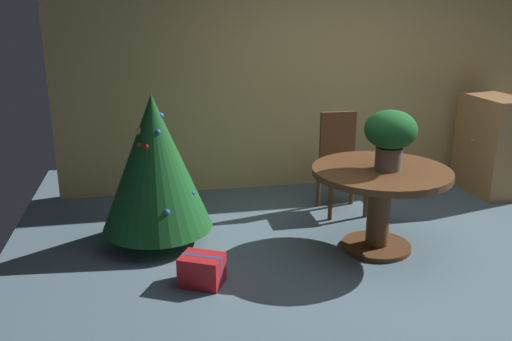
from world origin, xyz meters
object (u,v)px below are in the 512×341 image
gift_box_red (202,270)px  potted_plant (413,176)px  wooden_chair_far (340,158)px  round_dining_table (380,190)px  holiday_tree (155,163)px  wooden_cabinet (491,145)px  flower_vase (390,133)px

gift_box_red → potted_plant: bearing=31.7°
wooden_chair_far → gift_box_red: size_ratio=2.61×
gift_box_red → potted_plant: (2.48, 1.54, 0.11)m
round_dining_table → gift_box_red: bearing=-167.8°
holiday_tree → gift_box_red: size_ratio=3.45×
holiday_tree → wooden_cabinet: holiday_tree is taller
wooden_cabinet → potted_plant: 0.95m
flower_vase → wooden_chair_far: bearing=92.4°
wooden_chair_far → wooden_cabinet: bearing=6.6°
round_dining_table → holiday_tree: (-1.84, 0.52, 0.19)m
round_dining_table → flower_vase: (0.04, -0.03, 0.49)m
gift_box_red → wooden_chair_far: bearing=40.3°
wooden_chair_far → wooden_cabinet: (1.84, 0.21, -0.01)m
holiday_tree → potted_plant: size_ratio=3.23×
round_dining_table → gift_box_red: 1.63m
gift_box_red → flower_vase: bearing=11.0°
gift_box_red → potted_plant: potted_plant is taller
potted_plant → holiday_tree: bearing=-166.1°
wooden_cabinet → potted_plant: (-0.90, 0.01, -0.31)m
potted_plant → wooden_cabinet: bearing=-0.8°
wooden_chair_far → flower_vase: bearing=-87.6°
round_dining_table → wooden_chair_far: (0.00, 0.98, 0.01)m
flower_vase → gift_box_red: (-1.59, -0.31, -0.91)m
round_dining_table → holiday_tree: bearing=164.4°
round_dining_table → wooden_cabinet: 2.19m
wooden_cabinet → gift_box_red: bearing=-155.8°
round_dining_table → gift_box_red: (-1.54, -0.33, -0.42)m
gift_box_red → potted_plant: 2.92m
wooden_chair_far → gift_box_red: bearing=-139.7°
flower_vase → gift_box_red: flower_vase is taller
flower_vase → gift_box_red: size_ratio=1.29×
wooden_cabinet → round_dining_table: bearing=-147.1°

